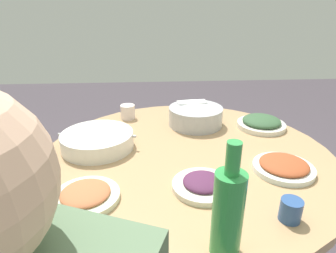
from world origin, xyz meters
TOP-DOWN VIEW (x-y plane):
  - round_dining_table at (0.00, 0.00)m, footprint 1.17×1.17m
  - rice_bowl at (-0.29, 0.08)m, footprint 0.26×0.26m
  - soup_bowl at (-0.06, -0.37)m, footprint 0.30×0.33m
  - dish_stirfry at (0.16, 0.33)m, footprint 0.22×0.22m
  - dish_tofu_braise at (0.28, -0.35)m, footprint 0.21×0.21m
  - dish_eggplant at (0.25, 0.02)m, footprint 0.20×0.20m
  - dish_greens at (-0.23, 0.39)m, footprint 0.23×0.23m
  - green_bottle at (0.51, 0.02)m, footprint 0.07×0.07m
  - tea_cup_near at (-0.40, -0.26)m, footprint 0.07×0.07m
  - tea_cup_far at (0.41, 0.23)m, footprint 0.06×0.06m

SIDE VIEW (x-z plane):
  - round_dining_table at x=0.00m, z-range 0.26..0.98m
  - dish_tofu_braise at x=0.28m, z-range 0.72..0.76m
  - dish_eggplant at x=0.25m, z-range 0.72..0.76m
  - dish_stirfry at x=0.16m, z-range 0.72..0.76m
  - dish_greens at x=-0.23m, z-range 0.72..0.77m
  - soup_bowl at x=-0.06m, z-range 0.72..0.79m
  - tea_cup_far at x=0.41m, z-range 0.72..0.78m
  - tea_cup_near at x=-0.40m, z-range 0.72..0.79m
  - rice_bowl at x=-0.29m, z-range 0.72..0.82m
  - green_bottle at x=0.51m, z-range 0.69..0.99m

